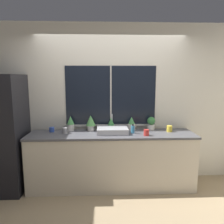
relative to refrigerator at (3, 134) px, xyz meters
The scene contains 16 objects.
ground_plane 1.98m from the refrigerator, ahead, with size 14.00×14.00×0.00m, color #937F60.
wall_back 1.81m from the refrigerator, 11.84° to the left, with size 8.00×0.09×2.70m.
wall_right 4.25m from the refrigerator, 16.62° to the left, with size 0.06×7.00×2.70m.
counter 1.78m from the refrigerator, ahead, with size 2.68×0.60×0.91m.
refrigerator is the anchor object (origin of this frame).
sink 1.74m from the refrigerator, ahead, with size 0.50×0.43×0.28m.
potted_plant_far_left 1.07m from the refrigerator, 12.05° to the left, with size 0.12×0.12×0.25m.
potted_plant_left 1.40m from the refrigerator, ahead, with size 0.16×0.16×0.26m.
potted_plant_center 1.74m from the refrigerator, ahead, with size 0.12×0.12×0.21m.
potted_plant_right 2.09m from the refrigerator, ahead, with size 0.13×0.13×0.23m.
potted_plant_far_right 2.42m from the refrigerator, ahead, with size 0.13×0.13×0.22m.
soap_bottle 2.07m from the refrigerator, ahead, with size 0.05×0.05×0.15m.
mug_blue 0.75m from the refrigerator, 11.08° to the left, with size 0.08×0.08×0.08m.
mug_red 2.26m from the refrigerator, ahead, with size 0.08×0.08×0.09m.
mug_yellow 2.69m from the refrigerator, ahead, with size 0.09×0.09×0.10m.
mug_grey 0.97m from the refrigerator, ahead, with size 0.08×0.08×0.09m.
Camera 1 is at (-0.13, -3.12, 1.81)m, focal length 35.00 mm.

